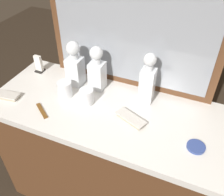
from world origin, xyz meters
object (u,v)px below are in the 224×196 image
(silver_brush_center, at_px, (131,119))
(porcelain_dish, at_px, (196,147))
(silver_brush_far_right, at_px, (7,96))
(crystal_decanter_front, at_px, (147,83))
(crystal_tumbler_left, at_px, (87,97))
(napkin_holder, at_px, (39,65))
(tortoiseshell_comb, at_px, (42,111))
(crystal_decanter_left, at_px, (75,68))
(crystal_tumbler_far_left, at_px, (65,90))
(crystal_decanter_far_left, at_px, (97,72))

(silver_brush_center, xyz_separation_m, porcelain_dish, (0.32, -0.05, -0.01))
(silver_brush_far_right, bearing_deg, silver_brush_center, 7.93)
(crystal_decanter_front, distance_m, silver_brush_center, 0.21)
(crystal_tumbler_left, xyz_separation_m, porcelain_dish, (0.59, -0.09, -0.03))
(silver_brush_far_right, bearing_deg, crystal_decanter_front, 21.29)
(crystal_decanter_front, height_order, napkin_holder, crystal_decanter_front)
(tortoiseshell_comb, bearing_deg, crystal_decanter_left, 81.21)
(crystal_decanter_front, xyz_separation_m, crystal_tumbler_left, (-0.28, -0.14, -0.08))
(silver_brush_center, xyz_separation_m, silver_brush_far_right, (-0.69, -0.10, 0.00))
(silver_brush_far_right, xyz_separation_m, napkin_holder, (0.01, 0.29, 0.03))
(silver_brush_center, xyz_separation_m, tortoiseshell_comb, (-0.45, -0.12, -0.01))
(crystal_decanter_left, height_order, crystal_tumbler_far_left, crystal_decanter_left)
(napkin_holder, bearing_deg, crystal_decanter_far_left, -1.59)
(crystal_decanter_far_left, relative_size, crystal_tumbler_far_left, 2.91)
(crystal_tumbler_far_left, xyz_separation_m, porcelain_dish, (0.72, -0.09, -0.04))
(crystal_decanter_front, distance_m, crystal_tumbler_far_left, 0.45)
(crystal_decanter_far_left, bearing_deg, napkin_holder, 178.41)
(crystal_decanter_left, distance_m, crystal_tumbler_far_left, 0.14)
(crystal_tumbler_left, relative_size, tortoiseshell_comb, 0.74)
(crystal_tumbler_left, distance_m, silver_brush_center, 0.27)
(crystal_tumbler_left, height_order, crystal_tumbler_far_left, crystal_tumbler_far_left)
(silver_brush_center, relative_size, porcelain_dish, 2.07)
(crystal_tumbler_left, height_order, tortoiseshell_comb, crystal_tumbler_left)
(crystal_decanter_front, height_order, silver_brush_far_right, crystal_decanter_front)
(crystal_decanter_front, xyz_separation_m, napkin_holder, (-0.70, 0.01, -0.07))
(crystal_decanter_front, distance_m, porcelain_dish, 0.40)
(silver_brush_far_right, xyz_separation_m, tortoiseshell_comb, (0.24, -0.02, -0.01))
(crystal_tumbler_far_left, bearing_deg, silver_brush_far_right, -154.17)
(crystal_tumbler_far_left, relative_size, napkin_holder, 0.82)
(tortoiseshell_comb, relative_size, napkin_holder, 1.06)
(silver_brush_center, distance_m, silver_brush_far_right, 0.69)
(napkin_holder, bearing_deg, crystal_decanter_left, -4.67)
(napkin_holder, bearing_deg, silver_brush_center, -15.84)
(porcelain_dish, bearing_deg, crystal_decanter_left, 163.22)
(porcelain_dish, xyz_separation_m, tortoiseshell_comb, (-0.77, -0.07, -0.00))
(crystal_tumbler_left, bearing_deg, silver_brush_far_right, -162.57)
(crystal_decanter_left, distance_m, crystal_tumbler_left, 0.21)
(crystal_decanter_far_left, relative_size, crystal_tumbler_left, 3.05)
(crystal_decanter_front, distance_m, silver_brush_far_right, 0.77)
(silver_brush_far_right, bearing_deg, crystal_tumbler_far_left, 25.83)
(crystal_decanter_left, bearing_deg, crystal_tumbler_left, -43.41)
(crystal_decanter_left, relative_size, silver_brush_far_right, 1.94)
(crystal_tumbler_far_left, xyz_separation_m, tortoiseshell_comb, (-0.05, -0.16, -0.04))
(crystal_decanter_far_left, distance_m, porcelain_dish, 0.64)
(silver_brush_center, distance_m, napkin_holder, 0.71)
(crystal_tumbler_far_left, relative_size, porcelain_dish, 1.10)
(crystal_decanter_front, bearing_deg, silver_brush_far_right, -158.71)
(crystal_decanter_front, xyz_separation_m, tortoiseshell_comb, (-0.47, -0.30, -0.11))
(napkin_holder, bearing_deg, crystal_decanter_front, -1.05)
(crystal_tumbler_far_left, bearing_deg, porcelain_dish, -7.21)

